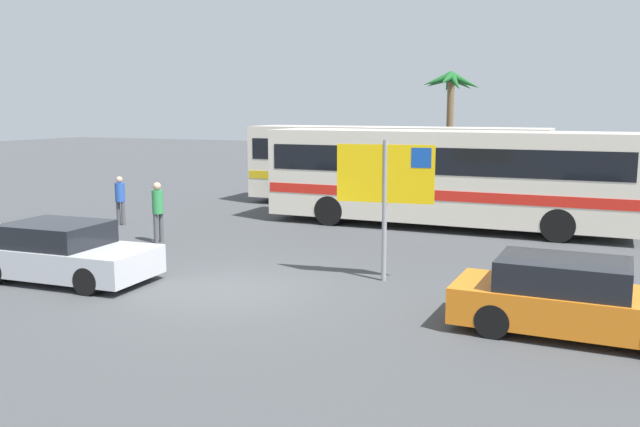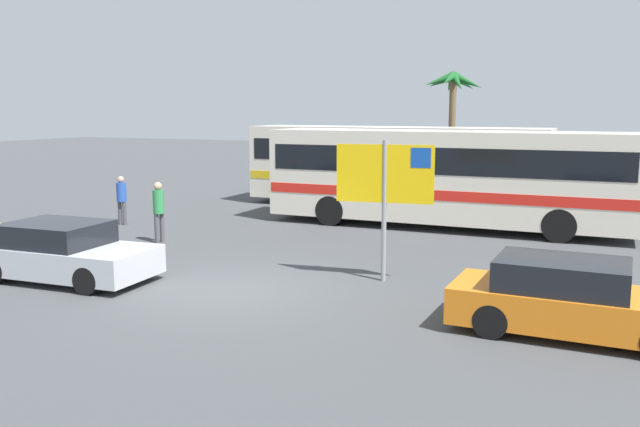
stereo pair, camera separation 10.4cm
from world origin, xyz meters
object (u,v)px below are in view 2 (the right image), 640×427
car_silver (63,252)px  pedestrian_crossing_lot (159,207)px  car_orange (572,300)px  pedestrian_by_bus (122,196)px  ferry_sign (387,179)px  bus_front_coach (446,174)px  bus_rear_coach (395,163)px

car_silver → pedestrian_crossing_lot: pedestrian_crossing_lot is taller
car_orange → pedestrian_by_bus: size_ratio=2.56×
ferry_sign → pedestrian_by_bus: (-10.49, 3.54, -1.36)m
car_silver → ferry_sign: bearing=20.0°
car_silver → pedestrian_crossing_lot: size_ratio=2.35×
ferry_sign → car_orange: ferry_sign is taller
bus_front_coach → car_orange: bearing=-65.0°
bus_rear_coach → car_orange: bus_rear_coach is taller
bus_front_coach → ferry_sign: ferry_sign is taller
ferry_sign → pedestrian_crossing_lot: 7.73m
car_silver → pedestrian_by_bus: bearing=117.2°
ferry_sign → pedestrian_by_bus: bearing=153.9°
pedestrian_crossing_lot → pedestrian_by_bus: bearing=166.4°
bus_front_coach → pedestrian_crossing_lot: 9.19m
car_orange → car_silver: size_ratio=1.01×
car_orange → bus_front_coach: bearing=116.3°
car_orange → pedestrian_crossing_lot: (-11.57, 3.82, 0.42)m
pedestrian_by_bus → pedestrian_crossing_lot: bearing=49.5°
bus_front_coach → car_orange: (4.49, -9.63, -1.15)m
bus_front_coach → ferry_sign: size_ratio=3.66×
bus_front_coach → pedestrian_crossing_lot: (-7.08, -5.81, -0.73)m
bus_front_coach → car_silver: 12.13m
car_orange → pedestrian_by_bus: bearing=159.6°
pedestrian_by_bus → pedestrian_crossing_lot: 3.61m
bus_rear_coach → car_silver: bearing=-104.1°
ferry_sign → car_silver: ferry_sign is taller
bus_front_coach → ferry_sign: 7.41m
bus_rear_coach → pedestrian_by_bus: size_ratio=7.13×
bus_rear_coach → pedestrian_by_bus: (-7.22, -7.51, -0.82)m
car_silver → pedestrian_by_bus: (-3.72, 6.41, 0.33)m
bus_front_coach → car_orange: 10.69m
car_orange → pedestrian_by_bus: pedestrian_by_bus is taller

